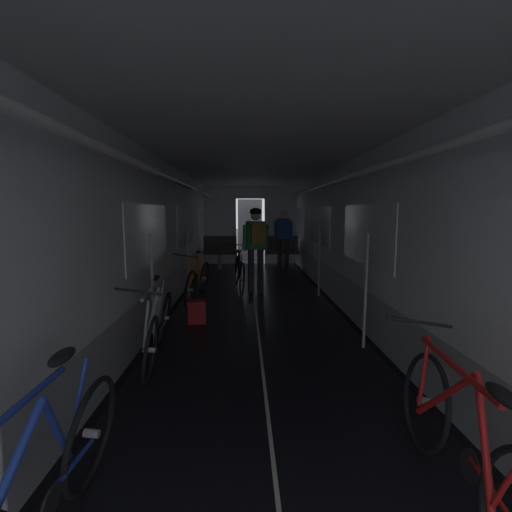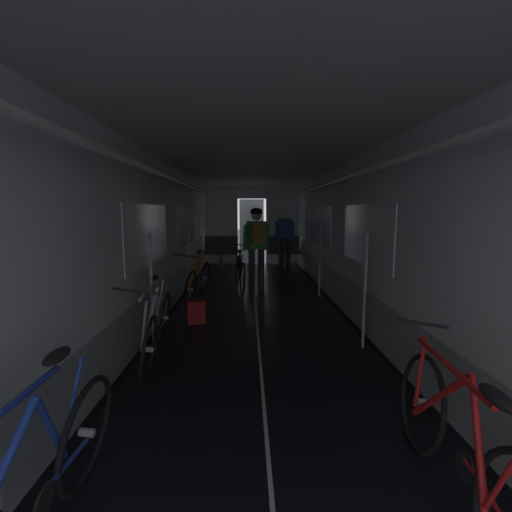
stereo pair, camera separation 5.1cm
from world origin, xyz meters
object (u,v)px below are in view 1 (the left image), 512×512
bicycle_orange (197,281)px  bicycle_blue (40,493)px  person_standing_near_bench (283,236)px  backpack_on_floor (197,312)px  bicycle_red (464,443)px  bench_seat_far_right (282,249)px  bicycle_black_in_aisle (239,272)px  bench_seat_far_left (220,249)px  person_cyclist_aisle (256,241)px  bicycle_silver (158,327)px

bicycle_orange → bicycle_blue: same height
person_standing_near_bench → backpack_on_floor: bearing=-111.5°
bicycle_red → backpack_on_floor: 3.85m
bench_seat_far_right → backpack_on_floor: bench_seat_far_right is taller
bench_seat_far_right → bicycle_black_in_aisle: 3.04m
bench_seat_far_left → bicycle_red: (1.93, -8.27, -0.19)m
bicycle_orange → bicycle_black_in_aisle: (0.76, 0.88, 0.00)m
bicycle_blue → person_cyclist_aisle: size_ratio=0.98×
backpack_on_floor → bench_seat_far_right: bearing=70.0°
bicycle_orange → bicycle_blue: bearing=-90.8°
bench_seat_far_left → bicycle_red: bearing=-76.8°
bicycle_orange → bicycle_red: size_ratio=1.00×
person_cyclist_aisle → bench_seat_far_left: bearing=107.3°
bench_seat_far_right → bicycle_red: 8.27m
bicycle_silver → bench_seat_far_right: bearing=71.9°
bench_seat_far_left → bicycle_black_in_aisle: bench_seat_far_left is taller
bicycle_silver → bicycle_red: bicycle_silver is taller
bicycle_orange → bicycle_silver: size_ratio=1.00×
bicycle_red → backpack_on_floor: bicycle_red is taller
bench_seat_far_left → backpack_on_floor: (0.00, -4.95, -0.40)m
bench_seat_far_left → backpack_on_floor: size_ratio=2.89×
person_cyclist_aisle → bicycle_black_in_aisle: size_ratio=1.03×
backpack_on_floor → bicycle_orange: bearing=97.2°
bicycle_blue → backpack_on_floor: 3.61m
backpack_on_floor → bicycle_red: bearing=-59.8°
bicycle_orange → bicycle_black_in_aisle: bicycle_orange is taller
bicycle_blue → bicycle_black_in_aisle: bicycle_blue is taller
bicycle_black_in_aisle → person_standing_near_bench: person_standing_near_bench is taller
bicycle_silver → bicycle_blue: (0.02, -2.29, 0.00)m
bicycle_orange → person_standing_near_bench: bearing=59.1°
bench_seat_far_right → bench_seat_far_left: bearing=180.0°
bench_seat_far_left → bicycle_blue: bicycle_blue is taller
bench_seat_far_right → bicycle_silver: (-2.05, -6.25, -0.19)m
bench_seat_far_right → person_cyclist_aisle: 3.20m
bicycle_black_in_aisle → person_cyclist_aisle: bearing=-36.8°
bench_seat_far_right → person_cyclist_aisle: (-0.85, -3.04, 0.50)m
bicycle_blue → person_cyclist_aisle: person_cyclist_aisle is taller
bench_seat_far_left → person_cyclist_aisle: (0.95, -3.04, 0.50)m
bench_seat_far_right → bicycle_orange: same height
bicycle_red → person_standing_near_bench: bearing=90.9°
bicycle_silver → person_standing_near_bench: person_standing_near_bench is taller
bicycle_silver → person_cyclist_aisle: (1.20, 3.21, 0.69)m
backpack_on_floor → person_standing_near_bench: bearing=68.5°
bicycle_silver → bicycle_blue: bicycle_silver is taller
bicycle_black_in_aisle → backpack_on_floor: bearing=-105.4°
bicycle_red → person_cyclist_aisle: 5.36m
person_cyclist_aisle → bicycle_black_in_aisle: person_cyclist_aisle is taller
bicycle_orange → person_standing_near_bench: size_ratio=1.00×
bench_seat_far_left → bicycle_orange: 3.67m
bicycle_orange → backpack_on_floor: (0.16, -1.29, -0.21)m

